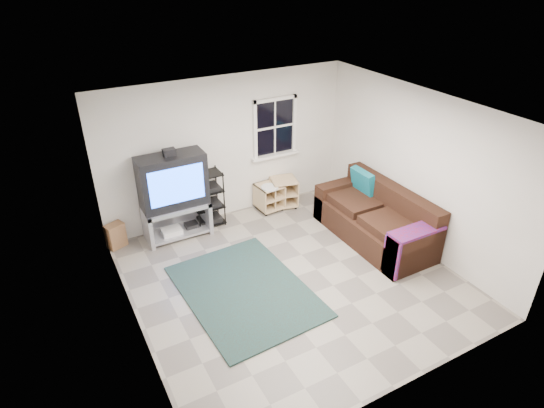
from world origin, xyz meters
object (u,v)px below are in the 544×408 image
tv_unit (173,190)px  side_table_right (268,195)px  av_rack (208,202)px  side_table_left (283,191)px  sofa (376,220)px

tv_unit → side_table_right: 1.93m
av_rack → side_table_left: bearing=-0.4°
tv_unit → side_table_left: 2.24m
tv_unit → side_table_left: tv_unit is taller
side_table_left → side_table_right: size_ratio=1.07×
av_rack → sofa: 2.96m
av_rack → side_table_right: (1.21, -0.02, -0.16)m
tv_unit → side_table_right: (1.83, 0.07, -0.59)m
tv_unit → av_rack: tv_unit is taller
side_table_left → sofa: size_ratio=0.26×
sofa → tv_unit: bearing=149.7°
tv_unit → sofa: size_ratio=0.73×
av_rack → sofa: bearing=-37.9°
side_table_left → sofa: sofa is taller
tv_unit → sofa: tv_unit is taller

